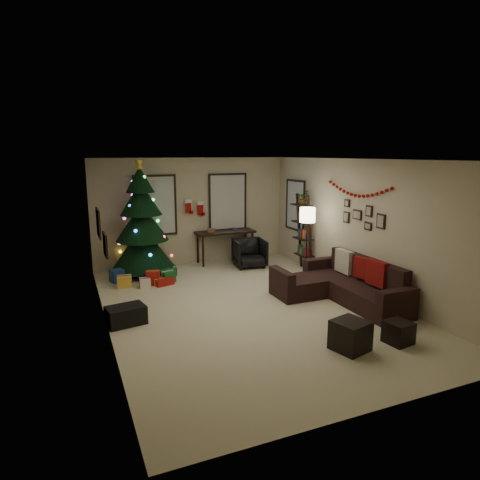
% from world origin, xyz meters
% --- Properties ---
extents(floor, '(7.00, 7.00, 0.00)m').
position_xyz_m(floor, '(0.00, 0.00, 0.00)').
color(floor, beige).
rests_on(floor, ground).
extents(ceiling, '(7.00, 7.00, 0.00)m').
position_xyz_m(ceiling, '(0.00, 0.00, 2.70)').
color(ceiling, white).
rests_on(ceiling, floor).
extents(wall_back, '(5.00, 0.00, 5.00)m').
position_xyz_m(wall_back, '(0.00, 3.50, 1.35)').
color(wall_back, '#C2B593').
rests_on(wall_back, floor).
extents(wall_front, '(5.00, 0.00, 5.00)m').
position_xyz_m(wall_front, '(0.00, -3.50, 1.35)').
color(wall_front, '#C2B593').
rests_on(wall_front, floor).
extents(wall_left, '(0.00, 7.00, 7.00)m').
position_xyz_m(wall_left, '(-2.50, 0.00, 1.35)').
color(wall_left, '#C2B593').
rests_on(wall_left, floor).
extents(wall_right, '(0.00, 7.00, 7.00)m').
position_xyz_m(wall_right, '(2.50, 0.00, 1.35)').
color(wall_right, '#C2B593').
rests_on(wall_right, floor).
extents(window_back_left, '(1.05, 0.06, 1.50)m').
position_xyz_m(window_back_left, '(-0.95, 3.47, 1.55)').
color(window_back_left, '#728CB2').
rests_on(window_back_left, wall_back).
extents(window_back_right, '(1.05, 0.06, 1.50)m').
position_xyz_m(window_back_right, '(0.95, 3.47, 1.55)').
color(window_back_right, '#728CB2').
rests_on(window_back_right, wall_back).
extents(window_right_wall, '(0.06, 0.90, 1.30)m').
position_xyz_m(window_right_wall, '(2.47, 2.55, 1.50)').
color(window_right_wall, '#728CB2').
rests_on(window_right_wall, wall_right).
extents(christmas_tree, '(1.48, 1.48, 2.75)m').
position_xyz_m(christmas_tree, '(-1.38, 2.96, 1.14)').
color(christmas_tree, black).
rests_on(christmas_tree, floor).
extents(presents, '(1.50, 1.07, 0.30)m').
position_xyz_m(presents, '(-1.41, 2.26, 0.11)').
color(presents, navy).
rests_on(presents, floor).
extents(sofa, '(1.70, 2.49, 0.83)m').
position_xyz_m(sofa, '(1.87, -0.33, 0.27)').
color(sofa, black).
rests_on(sofa, floor).
extents(pillow_red_a, '(0.15, 0.47, 0.47)m').
position_xyz_m(pillow_red_a, '(2.21, -0.89, 0.64)').
color(pillow_red_a, maroon).
rests_on(pillow_red_a, sofa).
extents(pillow_red_b, '(0.18, 0.42, 0.40)m').
position_xyz_m(pillow_red_b, '(2.21, -0.51, 0.64)').
color(pillow_red_b, maroon).
rests_on(pillow_red_b, sofa).
extents(pillow_cream, '(0.14, 0.47, 0.47)m').
position_xyz_m(pillow_cream, '(2.21, 0.09, 0.63)').
color(pillow_cream, '#C0B99C').
rests_on(pillow_cream, sofa).
extents(ottoman_near, '(0.57, 0.57, 0.44)m').
position_xyz_m(ottoman_near, '(0.67, -2.16, 0.22)').
color(ottoman_near, black).
rests_on(ottoman_near, floor).
extents(ottoman_far, '(0.40, 0.40, 0.34)m').
position_xyz_m(ottoman_far, '(1.48, -2.26, 0.17)').
color(ottoman_far, black).
rests_on(ottoman_far, floor).
extents(desk, '(1.54, 0.55, 0.83)m').
position_xyz_m(desk, '(0.78, 3.22, 0.73)').
color(desk, black).
rests_on(desk, floor).
extents(desk_chair, '(0.77, 0.73, 0.71)m').
position_xyz_m(desk_chair, '(1.19, 2.57, 0.36)').
color(desk_chair, black).
rests_on(desk_chair, floor).
extents(bookshelf, '(0.30, 0.54, 1.85)m').
position_xyz_m(bookshelf, '(2.30, 1.84, 0.90)').
color(bookshelf, black).
rests_on(bookshelf, floor).
extents(potted_plant, '(0.56, 0.54, 0.48)m').
position_xyz_m(potted_plant, '(2.30, 1.97, 1.81)').
color(potted_plant, '#4C4C4C').
rests_on(potted_plant, bookshelf).
extents(floor_lamp, '(0.34, 0.34, 1.63)m').
position_xyz_m(floor_lamp, '(1.95, 1.14, 1.36)').
color(floor_lamp, black).
rests_on(floor_lamp, floor).
extents(art_map, '(0.04, 0.60, 0.50)m').
position_xyz_m(art_map, '(-2.48, 0.85, 1.61)').
color(art_map, black).
rests_on(art_map, wall_left).
extents(art_abstract, '(0.04, 0.45, 0.35)m').
position_xyz_m(art_abstract, '(-2.48, -0.29, 1.46)').
color(art_abstract, black).
rests_on(art_abstract, wall_left).
extents(gallery, '(0.03, 1.25, 0.54)m').
position_xyz_m(gallery, '(2.48, -0.07, 1.57)').
color(gallery, black).
rests_on(gallery, wall_right).
extents(garland, '(0.08, 1.90, 0.30)m').
position_xyz_m(garland, '(2.45, 0.10, 2.08)').
color(garland, '#A5140C').
rests_on(garland, wall_right).
extents(stocking_left, '(0.20, 0.05, 0.36)m').
position_xyz_m(stocking_left, '(-0.14, 3.35, 1.50)').
color(stocking_left, '#990F0C').
rests_on(stocking_left, wall_back).
extents(stocking_right, '(0.20, 0.05, 0.36)m').
position_xyz_m(stocking_right, '(0.19, 3.40, 1.43)').
color(stocking_right, '#990F0C').
rests_on(stocking_right, wall_back).
extents(storage_bin, '(0.68, 0.52, 0.31)m').
position_xyz_m(storage_bin, '(-2.20, 0.06, 0.15)').
color(storage_bin, black).
rests_on(storage_bin, floor).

